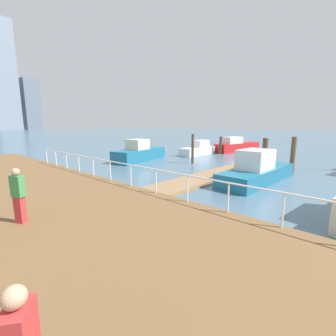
{
  "coord_description": "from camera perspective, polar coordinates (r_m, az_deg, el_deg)",
  "views": [
    {
      "loc": [
        -10.16,
        1.76,
        3.38
      ],
      "look_at": [
        -1.61,
        9.59,
        1.22
      ],
      "focal_mm": 24.99,
      "sensor_mm": 36.0,
      "label": 1
    }
  ],
  "objects": [
    {
      "name": "skyline_tower_3",
      "position": [
        176.16,
        -35.24,
        17.8
      ],
      "size": [
        12.41,
        11.22,
        62.48
      ],
      "primitive_type": "cube",
      "rotation": [
        0.0,
        0.0,
        0.0
      ],
      "color": "gray",
      "rests_on": "ground_plane"
    },
    {
      "name": "boardwalk",
      "position": [
        9.91,
        -35.73,
        -10.24
      ],
      "size": [
        11.0,
        38.0,
        0.4
      ],
      "primitive_type": "cube",
      "color": "brown",
      "rests_on": "ground_plane"
    },
    {
      "name": "moored_boat_4",
      "position": [
        22.43,
        -6.97,
        3.67
      ],
      "size": [
        6.42,
        3.22,
        2.03
      ],
      "color": "#1E6B8C",
      "rests_on": "ground_plane"
    },
    {
      "name": "dock_piling_0",
      "position": [
        20.62,
        6.05,
        4.68
      ],
      "size": [
        0.24,
        0.24,
        2.58
      ],
      "primitive_type": "cylinder",
      "color": "brown",
      "rests_on": "ground_plane"
    },
    {
      "name": "moored_boat_1",
      "position": [
        26.88,
        7.41,
        4.54
      ],
      "size": [
        5.18,
        1.61,
        1.63
      ],
      "color": "white",
      "rests_on": "ground_plane"
    },
    {
      "name": "dock_piling_1",
      "position": [
        27.89,
        12.72,
        5.43
      ],
      "size": [
        0.3,
        0.3,
        2.03
      ],
      "primitive_type": "cylinder",
      "color": "#473826",
      "rests_on": "ground_plane"
    },
    {
      "name": "skyline_tower_4",
      "position": [
        181.18,
        -30.57,
        13.14
      ],
      "size": [
        9.4,
        12.48,
        32.1
      ],
      "primitive_type": "cube",
      "rotation": [
        0.0,
        0.0,
        -0.01
      ],
      "color": "slate",
      "rests_on": "ground_plane"
    },
    {
      "name": "floating_dock",
      "position": [
        16.21,
        12.1,
        -1.4
      ],
      "size": [
        14.14,
        2.0,
        0.18
      ],
      "primitive_type": "cube",
      "color": "#93704C",
      "rests_on": "ground_plane"
    },
    {
      "name": "dock_piling_2",
      "position": [
        18.35,
        28.17,
        2.74
      ],
      "size": [
        0.33,
        0.33,
        2.57
      ],
      "primitive_type": "cylinder",
      "color": "brown",
      "rests_on": "ground_plane"
    },
    {
      "name": "ground_plane",
      "position": [
        21.15,
        -18.17,
        0.82
      ],
      "size": [
        300.0,
        300.0,
        0.0
      ],
      "primitive_type": "plane",
      "color": "slate"
    },
    {
      "name": "boardwalk_railing",
      "position": [
        9.64,
        0.67,
        -2.26
      ],
      "size": [
        0.06,
        26.35,
        1.08
      ],
      "color": "white",
      "rests_on": "boardwalk"
    },
    {
      "name": "moored_boat_0",
      "position": [
        14.88,
        20.91,
        -0.67
      ],
      "size": [
        6.77,
        2.16,
        1.96
      ],
      "color": "#1E6B8C",
      "rests_on": "ground_plane"
    },
    {
      "name": "moored_boat_5",
      "position": [
        31.1,
        16.37,
        5.17
      ],
      "size": [
        7.57,
        2.77,
        1.87
      ],
      "color": "red",
      "rests_on": "ground_plane"
    },
    {
      "name": "pedestrian_0",
      "position": [
        8.43,
        -32.69,
        -5.53
      ],
      "size": [
        0.36,
        0.42,
        1.71
      ],
      "color": "#BF3333",
      "rests_on": "boardwalk"
    },
    {
      "name": "dock_piling_3",
      "position": [
        17.82,
        22.49,
        2.81
      ],
      "size": [
        0.36,
        0.36,
        2.46
      ],
      "primitive_type": "cylinder",
      "color": "brown",
      "rests_on": "ground_plane"
    }
  ]
}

